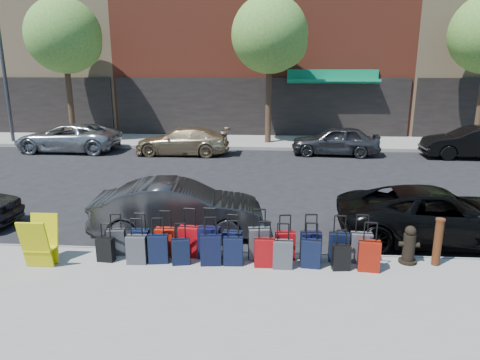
# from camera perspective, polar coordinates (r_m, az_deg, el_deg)

# --- Properties ---
(ground) EXTENTS (120.00, 120.00, 0.00)m
(ground) POSITION_cam_1_polar(r_m,az_deg,el_deg) (13.35, 1.17, -2.25)
(ground) COLOR black
(ground) RESTS_ON ground
(sidewalk_near) EXTENTS (60.00, 4.00, 0.15)m
(sidewalk_near) POSITION_cam_1_polar(r_m,az_deg,el_deg) (7.35, -1.64, -16.46)
(sidewalk_near) COLOR gray
(sidewalk_near) RESTS_ON ground
(sidewalk_far) EXTENTS (60.00, 4.00, 0.15)m
(sidewalk_far) POSITION_cam_1_polar(r_m,az_deg,el_deg) (23.08, 2.49, 5.11)
(sidewalk_far) COLOR gray
(sidewalk_far) RESTS_ON ground
(curb_near) EXTENTS (60.00, 0.08, 0.15)m
(curb_near) POSITION_cam_1_polar(r_m,az_deg,el_deg) (9.13, -0.35, -9.93)
(curb_near) COLOR gray
(curb_near) RESTS_ON ground
(curb_far) EXTENTS (60.00, 0.08, 0.15)m
(curb_far) POSITION_cam_1_polar(r_m,az_deg,el_deg) (21.09, 2.32, 4.21)
(curb_far) COLOR gray
(curb_far) RESTS_ON ground
(building_left) EXTENTS (15.00, 12.12, 16.00)m
(building_left) POSITION_cam_1_polar(r_m,az_deg,el_deg) (35.21, -25.75, 19.93)
(building_left) COLOR tan
(building_left) RESTS_ON ground
(tree_left) EXTENTS (3.80, 3.80, 7.27)m
(tree_left) POSITION_cam_1_polar(r_m,az_deg,el_deg) (24.67, -22.10, 17.15)
(tree_left) COLOR black
(tree_left) RESTS_ON sidewalk_far
(tree_center) EXTENTS (3.80, 3.80, 7.27)m
(tree_center) POSITION_cam_1_polar(r_m,az_deg,el_deg) (22.31, 4.35, 18.51)
(tree_center) COLOR black
(tree_center) RESTS_ON sidewalk_far
(streetlight) EXTENTS (2.59, 0.18, 8.00)m
(streetlight) POSITION_cam_1_polar(r_m,az_deg,el_deg) (25.43, -28.80, 14.64)
(streetlight) COLOR #333338
(streetlight) RESTS_ON sidewalk_far
(suitcase_front_0) EXTENTS (0.38, 0.25, 0.87)m
(suitcase_front_0) POSITION_cam_1_polar(r_m,az_deg,el_deg) (9.23, -16.14, -7.91)
(suitcase_front_0) COLOR #333338
(suitcase_front_0) RESTS_ON sidewalk_near
(suitcase_front_1) EXTENTS (0.38, 0.22, 0.90)m
(suitcase_front_1) POSITION_cam_1_polar(r_m,az_deg,el_deg) (9.04, -13.16, -8.13)
(suitcase_front_1) COLOR black
(suitcase_front_1) RESTS_ON sidewalk_near
(suitcase_front_2) EXTENTS (0.40, 0.23, 0.95)m
(suitcase_front_2) POSITION_cam_1_polar(r_m,az_deg,el_deg) (8.92, -9.90, -8.14)
(suitcase_front_2) COLOR #B31A0B
(suitcase_front_2) RESTS_ON sidewalk_near
(suitcase_front_3) EXTENTS (0.43, 0.26, 1.01)m
(suitcase_front_3) POSITION_cam_1_polar(r_m,az_deg,el_deg) (8.85, -6.76, -8.11)
(suitcase_front_3) COLOR #AC0B11
(suitcase_front_3) RESTS_ON sidewalk_near
(suitcase_front_4) EXTENTS (0.45, 0.28, 1.04)m
(suitcase_front_4) POSITION_cam_1_polar(r_m,az_deg,el_deg) (8.72, -4.13, -8.30)
(suitcase_front_4) COLOR black
(suitcase_front_4) RESTS_ON sidewalk_near
(suitcase_front_5) EXTENTS (0.39, 0.24, 0.91)m
(suitcase_front_5) POSITION_cam_1_polar(r_m,az_deg,el_deg) (8.72, -1.01, -8.58)
(suitcase_front_5) COLOR black
(suitcase_front_5) RESTS_ON sidewalk_near
(suitcase_front_6) EXTENTS (0.46, 0.30, 1.03)m
(suitcase_front_6) POSITION_cam_1_polar(r_m,az_deg,el_deg) (8.67, 2.60, -8.45)
(suitcase_front_6) COLOR #404045
(suitcase_front_6) RESTS_ON sidewalk_near
(suitcase_front_7) EXTENTS (0.41, 0.26, 0.93)m
(suitcase_front_7) POSITION_cam_1_polar(r_m,az_deg,el_deg) (8.69, 6.02, -8.70)
(suitcase_front_7) COLOR maroon
(suitcase_front_7) RESTS_ON sidewalk_near
(suitcase_front_8) EXTENTS (0.42, 0.25, 0.96)m
(suitcase_front_8) POSITION_cam_1_polar(r_m,az_deg,el_deg) (8.70, 9.41, -8.72)
(suitcase_front_8) COLOR black
(suitcase_front_8) RESTS_ON sidewalk_near
(suitcase_front_9) EXTENTS (0.41, 0.25, 0.93)m
(suitcase_front_9) POSITION_cam_1_polar(r_m,az_deg,el_deg) (8.80, 13.03, -8.67)
(suitcase_front_9) COLOR black
(suitcase_front_9) RESTS_ON sidewalk_near
(suitcase_front_10) EXTENTS (0.42, 0.25, 0.97)m
(suitcase_front_10) POSITION_cam_1_polar(r_m,az_deg,el_deg) (8.85, 15.83, -8.65)
(suitcase_front_10) COLOR #434248
(suitcase_front_10) RESTS_ON sidewalk_near
(suitcase_back_0) EXTENTS (0.34, 0.22, 0.78)m
(suitcase_back_0) POSITION_cam_1_polar(r_m,az_deg,el_deg) (9.00, -17.48, -8.80)
(suitcase_back_0) COLOR black
(suitcase_back_0) RESTS_ON sidewalk_near
(suitcase_back_1) EXTENTS (0.39, 0.24, 0.91)m
(suitcase_back_1) POSITION_cam_1_polar(r_m,az_deg,el_deg) (8.73, -13.60, -8.98)
(suitcase_back_1) COLOR #414146
(suitcase_back_1) RESTS_ON sidewalk_near
(suitcase_back_2) EXTENTS (0.41, 0.27, 0.91)m
(suitcase_back_2) POSITION_cam_1_polar(r_m,az_deg,el_deg) (8.67, -10.82, -8.99)
(suitcase_back_2) COLOR black
(suitcase_back_2) RESTS_ON sidewalk_near
(suitcase_back_3) EXTENTS (0.38, 0.27, 0.83)m
(suitcase_back_3) POSITION_cam_1_polar(r_m,az_deg,el_deg) (8.54, -7.90, -9.41)
(suitcase_back_3) COLOR black
(suitcase_back_3) RESTS_ON sidewalk_near
(suitcase_back_4) EXTENTS (0.42, 0.27, 0.96)m
(suitcase_back_4) POSITION_cam_1_polar(r_m,az_deg,el_deg) (8.45, -3.92, -9.28)
(suitcase_back_4) COLOR black
(suitcase_back_4) RESTS_ON sidewalk_near
(suitcase_back_5) EXTENTS (0.39, 0.24, 0.89)m
(suitcase_back_5) POSITION_cam_1_polar(r_m,az_deg,el_deg) (8.43, -0.93, -9.45)
(suitcase_back_5) COLOR black
(suitcase_back_5) RESTS_ON sidewalk_near
(suitcase_back_6) EXTENTS (0.38, 0.23, 0.90)m
(suitcase_back_6) POSITION_cam_1_polar(r_m,az_deg,el_deg) (8.38, 3.26, -9.61)
(suitcase_back_6) COLOR maroon
(suitcase_back_6) RESTS_ON sidewalk_near
(suitcase_back_7) EXTENTS (0.37, 0.22, 0.89)m
(suitcase_back_7) POSITION_cam_1_polar(r_m,az_deg,el_deg) (8.34, 5.70, -9.81)
(suitcase_back_7) COLOR #434349
(suitcase_back_7) RESTS_ON sidewalk_near
(suitcase_back_8) EXTENTS (0.39, 0.25, 0.89)m
(suitcase_back_8) POSITION_cam_1_polar(r_m,az_deg,el_deg) (8.45, 9.42, -9.63)
(suitcase_back_8) COLOR black
(suitcase_back_8) RESTS_ON sidewalk_near
(suitcase_back_9) EXTENTS (0.35, 0.23, 0.79)m
(suitcase_back_9) POSITION_cam_1_polar(r_m,az_deg,el_deg) (8.47, 13.33, -10.01)
(suitcase_back_9) COLOR black
(suitcase_back_9) RESTS_ON sidewalk_near
(suitcase_back_10) EXTENTS (0.42, 0.28, 0.95)m
(suitcase_back_10) POSITION_cam_1_polar(r_m,az_deg,el_deg) (8.55, 16.82, -9.64)
(suitcase_back_10) COLOR maroon
(suitcase_back_10) RESTS_ON sidewalk_near
(fire_hydrant) EXTENTS (0.39, 0.35, 0.77)m
(fire_hydrant) POSITION_cam_1_polar(r_m,az_deg,el_deg) (9.10, 21.60, -8.16)
(fire_hydrant) COLOR black
(fire_hydrant) RESTS_ON sidewalk_near
(bollard) EXTENTS (0.18, 0.18, 0.95)m
(bollard) POSITION_cam_1_polar(r_m,az_deg,el_deg) (9.17, 24.88, -7.42)
(bollard) COLOR #38190C
(bollard) RESTS_ON sidewalk_near
(display_rack) EXTENTS (0.55, 0.60, 0.97)m
(display_rack) POSITION_cam_1_polar(r_m,az_deg,el_deg) (9.18, -25.11, -7.49)
(display_rack) COLOR #CCC50B
(display_rack) RESTS_ON sidewalk_near
(car_near_1) EXTENTS (4.10, 1.78, 1.31)m
(car_near_1) POSITION_cam_1_polar(r_m,az_deg,el_deg) (10.24, -8.20, -3.83)
(car_near_1) COLOR #303032
(car_near_1) RESTS_ON ground
(car_near_2) EXTENTS (4.51, 2.13, 1.24)m
(car_near_2) POSITION_cam_1_polar(r_m,az_deg,el_deg) (10.79, 24.87, -4.30)
(car_near_2) COLOR black
(car_near_2) RESTS_ON ground
(car_far_0) EXTENTS (4.90, 2.33, 1.35)m
(car_far_0) POSITION_cam_1_polar(r_m,az_deg,el_deg) (22.24, -21.98, 5.27)
(car_far_0) COLOR #AFB1B6
(car_far_0) RESTS_ON ground
(car_far_1) EXTENTS (4.37, 1.83, 1.26)m
(car_far_1) POSITION_cam_1_polar(r_m,az_deg,el_deg) (20.06, -7.69, 5.16)
(car_far_1) COLOR tan
(car_far_1) RESTS_ON ground
(car_far_2) EXTENTS (4.08, 1.90, 1.35)m
(car_far_2) POSITION_cam_1_polar(r_m,az_deg,el_deg) (20.23, 12.59, 5.15)
(car_far_2) COLOR #353538
(car_far_2) RESTS_ON ground
(car_far_3) EXTENTS (4.36, 1.70, 1.42)m
(car_far_3) POSITION_cam_1_polar(r_m,az_deg,el_deg) (21.62, 28.67, 4.39)
(car_far_3) COLOR black
(car_far_3) RESTS_ON ground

